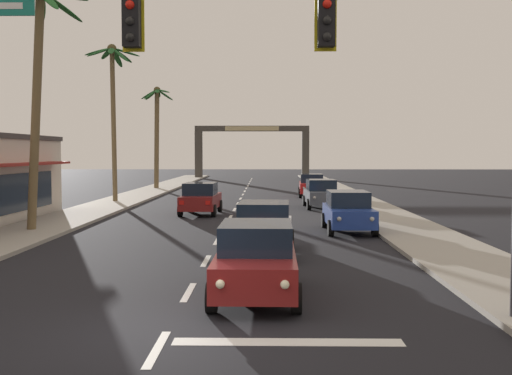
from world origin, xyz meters
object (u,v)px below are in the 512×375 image
(sedan_third_in_queue, at_px, (264,228))
(town_gateway_arch, at_px, (252,144))
(palm_left_third, at_px, (113,87))
(palm_left_farthest, at_px, (157,121))
(sedan_oncoming_far, at_px, (201,198))
(sedan_parked_nearest_kerb, at_px, (321,193))
(palm_left_second, at_px, (38,63))
(sedan_parked_mid_kerb, at_px, (312,185))
(traffic_signal_mast, at_px, (331,56))
(sedan_parked_far_kerb, at_px, (348,211))
(sedan_lead_at_stop_bar, at_px, (256,260))

(sedan_third_in_queue, xyz_separation_m, town_gateway_arch, (-1.75, 59.45, 3.45))
(palm_left_third, xyz_separation_m, town_gateway_arch, (8.04, 39.20, -3.17))
(palm_left_farthest, height_order, town_gateway_arch, palm_left_farthest)
(sedan_oncoming_far, bearing_deg, sedan_parked_nearest_kerb, 30.27)
(palm_left_second, bearing_deg, sedan_parked_mid_kerb, 59.19)
(traffic_signal_mast, height_order, palm_left_second, palm_left_second)
(traffic_signal_mast, bearing_deg, sedan_third_in_queue, 99.07)
(sedan_parked_mid_kerb, bearing_deg, sedan_parked_nearest_kerb, -90.69)
(sedan_parked_far_kerb, bearing_deg, sedan_third_in_queue, -120.91)
(palm_left_second, bearing_deg, palm_left_third, 92.42)
(sedan_parked_nearest_kerb, bearing_deg, sedan_parked_far_kerb, -89.29)
(sedan_oncoming_far, height_order, palm_left_second, palm_left_second)
(sedan_oncoming_far, bearing_deg, palm_left_farthest, 105.56)
(palm_left_second, relative_size, town_gateway_arch, 0.69)
(traffic_signal_mast, xyz_separation_m, town_gateway_arch, (-3.05, 67.57, -0.79))
(sedan_third_in_queue, bearing_deg, sedan_parked_nearest_kerb, 78.88)
(sedan_parked_far_kerb, bearing_deg, traffic_signal_mast, -98.86)
(sedan_oncoming_far, xyz_separation_m, palm_left_third, (-6.38, 7.25, 6.62))
(sedan_parked_nearest_kerb, relative_size, town_gateway_arch, 0.31)
(sedan_lead_at_stop_bar, distance_m, palm_left_second, 15.62)
(sedan_parked_far_kerb, relative_size, palm_left_farthest, 0.49)
(traffic_signal_mast, relative_size, sedan_parked_nearest_kerb, 2.55)
(sedan_third_in_queue, bearing_deg, palm_left_farthest, 105.24)
(palm_left_second, xyz_separation_m, palm_left_farthest, (-0.43, 29.95, -0.87))
(sedan_parked_mid_kerb, distance_m, palm_left_farthest, 16.56)
(sedan_parked_nearest_kerb, xyz_separation_m, town_gateway_arch, (-5.08, 42.51, 3.45))
(sedan_lead_at_stop_bar, height_order, town_gateway_arch, town_gateway_arch)
(town_gateway_arch, bearing_deg, sedan_oncoming_far, -92.05)
(sedan_parked_nearest_kerb, distance_m, sedan_parked_mid_kerb, 9.43)
(sedan_parked_nearest_kerb, distance_m, palm_left_farthest, 22.95)
(palm_left_third, bearing_deg, palm_left_second, -87.58)
(sedan_third_in_queue, relative_size, sedan_parked_far_kerb, 1.01)
(palm_left_third, bearing_deg, sedan_parked_nearest_kerb, -14.19)
(sedan_third_in_queue, distance_m, sedan_parked_mid_kerb, 26.59)
(sedan_parked_far_kerb, xyz_separation_m, palm_left_second, (-12.62, -0.55, 6.04))
(sedan_lead_at_stop_bar, height_order, sedan_parked_nearest_kerb, same)
(sedan_third_in_queue, xyz_separation_m, palm_left_second, (-9.15, 5.24, 6.04))
(sedan_lead_at_stop_bar, height_order, palm_left_farthest, palm_left_farthest)
(sedan_parked_mid_kerb, bearing_deg, palm_left_farthest, 145.90)
(sedan_parked_far_kerb, height_order, palm_left_second, palm_left_second)
(sedan_lead_at_stop_bar, bearing_deg, sedan_parked_far_kerb, 72.93)
(sedan_parked_mid_kerb, height_order, town_gateway_arch, town_gateway_arch)
(sedan_parked_far_kerb, distance_m, palm_left_farthest, 32.58)
(palm_left_second, bearing_deg, sedan_third_in_queue, -29.80)
(sedan_lead_at_stop_bar, relative_size, sedan_parked_nearest_kerb, 1.00)
(sedan_oncoming_far, distance_m, palm_left_third, 11.71)
(sedan_parked_nearest_kerb, relative_size, palm_left_third, 0.44)
(sedan_parked_nearest_kerb, xyz_separation_m, palm_left_second, (-12.48, -11.69, 6.04))
(traffic_signal_mast, relative_size, sedan_third_in_queue, 2.54)
(sedan_parked_far_kerb, bearing_deg, sedan_oncoming_far, 133.64)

